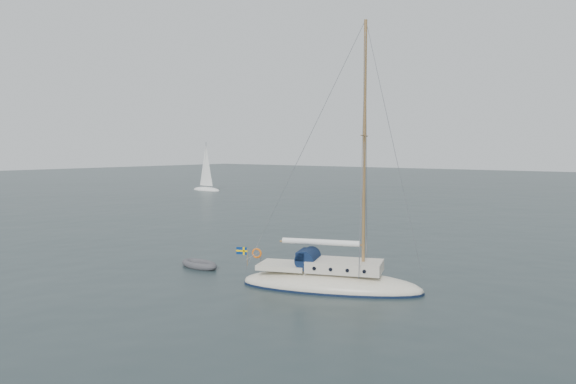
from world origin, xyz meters
The scene contains 4 objects.
ground centered at (0.00, 0.00, 0.00)m, with size 300.00×300.00×0.00m, color black.
sailboat centered at (1.89, 1.68, 0.98)m, with size 9.14×2.74×13.01m.
dinghy centered at (-6.56, 1.15, 0.17)m, with size 2.69×1.22×0.39m.
distant_yacht_a centered at (-47.55, 41.02, 3.43)m, with size 6.06×3.23×8.02m.
Camera 1 is at (16.37, -20.20, 6.68)m, focal length 35.00 mm.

